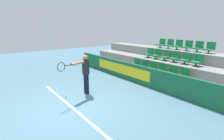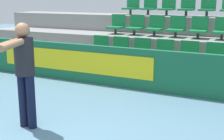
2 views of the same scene
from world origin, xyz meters
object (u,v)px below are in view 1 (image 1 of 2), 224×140
Objects in this scene: stadium_chair_5 at (183,75)px; stadium_chair_15 at (187,46)px; stadium_chair_1 at (143,65)px; stadium_chair_10 at (186,59)px; stadium_chair_12 at (161,44)px; tennis_ball at (66,97)px; stadium_chair_14 at (178,45)px; stadium_chair_11 at (197,61)px; stadium_chair_2 at (152,67)px; tennis_player at (84,71)px; stadium_chair_7 at (157,54)px; stadium_chair_16 at (198,47)px; stadium_chair_4 at (171,72)px; stadium_chair_9 at (175,57)px; stadium_chair_8 at (165,56)px; stadium_chair_0 at (135,64)px; stadium_chair_17 at (210,48)px; stadium_chair_6 at (149,53)px; stadium_chair_13 at (169,44)px; stadium_chair_3 at (161,70)px.

stadium_chair_15 reaches higher than stadium_chair_5.
stadium_chair_10 is at bearing 31.97° from stadium_chair_1.
tennis_ball is at bearing -85.48° from stadium_chair_12.
stadium_chair_15 is at bearing 118.11° from stadium_chair_10.
stadium_chair_11 is at bearing -31.97° from stadium_chair_14.
stadium_chair_5 is at bearing 0.00° from stadium_chair_2.
stadium_chair_12 is at bearing 77.15° from tennis_player.
tennis_player reaches higher than stadium_chair_2.
stadium_chair_7 is at bearing 180.00° from stadium_chair_10.
tennis_player reaches higher than stadium_chair_7.
stadium_chair_2 and stadium_chair_5 have the same top height.
stadium_chair_4 is at bearing -90.00° from stadium_chair_16.
stadium_chair_9 is (-1.11, 1.04, 0.47)m from stadium_chair_5.
stadium_chair_15 is at bearing 0.00° from stadium_chair_14.
stadium_chair_8 is at bearing 64.36° from tennis_player.
tennis_player is at bearing -103.38° from stadium_chair_9.
stadium_chair_11 is (2.78, 1.04, 0.47)m from stadium_chair_0.
stadium_chair_12 is 2.78m from stadium_chair_17.
stadium_chair_7 is at bearing 0.00° from stadium_chair_6.
stadium_chair_1 is at bearing 89.16° from tennis_ball.
stadium_chair_13 reaches higher than stadium_chair_5.
stadium_chair_3 is 1.11m from stadium_chair_5.
stadium_chair_11 is at bearing 61.89° from stadium_chair_4.
stadium_chair_8 is at bearing 148.03° from stadium_chair_5.
stadium_chair_7 and stadium_chair_9 have the same top height.
stadium_chair_15 is 0.56m from stadium_chair_16.
stadium_chair_14 reaches higher than stadium_chair_0.
stadium_chair_17 is (2.78, 2.08, 0.94)m from stadium_chair_0.
stadium_chair_4 is 1.00× the size of stadium_chair_17.
stadium_chair_5 is 1.00× the size of stadium_chair_17.
stadium_chair_2 and stadium_chair_3 have the same top height.
stadium_chair_4 is 1.00× the size of stadium_chair_9.
stadium_chair_8 is at bearing 0.00° from stadium_chair_7.
stadium_chair_11 is (0.00, 1.04, 0.47)m from stadium_chair_5.
stadium_chair_11 is at bearing 0.00° from stadium_chair_9.
stadium_chair_1 is 3.41m from tennis_player.
stadium_chair_13 is (0.56, 2.08, 0.94)m from stadium_chair_0.
stadium_chair_9 is at bearing 136.89° from stadium_chair_5.
stadium_chair_5 is at bearing -61.89° from stadium_chair_10.
stadium_chair_8 is 1.00× the size of stadium_chair_15.
stadium_chair_12 is at bearing 90.00° from stadium_chair_6.
stadium_chair_10 is at bearing 118.11° from stadium_chair_5.
stadium_chair_2 is 1.00× the size of stadium_chair_13.
stadium_chair_17 is at bearing 36.83° from stadium_chair_0.
stadium_chair_0 and stadium_chair_2 have the same top height.
stadium_chair_15 is (-1.11, 2.08, 0.94)m from stadium_chair_5.
stadium_chair_12 is at bearing 118.11° from stadium_chair_7.
tennis_player is (0.06, -3.40, 0.25)m from stadium_chair_1.
stadium_chair_12 is at bearing 90.00° from stadium_chair_0.
stadium_chair_8 is at bearing -136.89° from stadium_chair_16.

